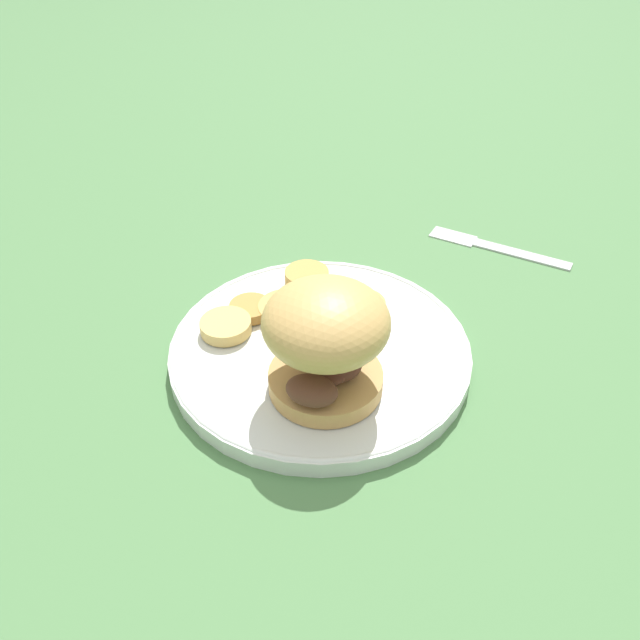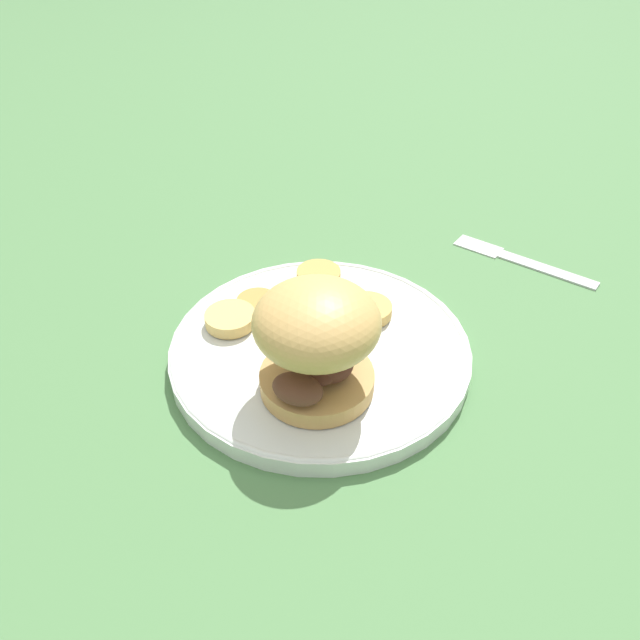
% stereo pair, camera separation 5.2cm
% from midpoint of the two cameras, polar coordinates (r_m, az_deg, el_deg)
% --- Properties ---
extents(ground_plane, '(4.00, 4.00, 0.00)m').
position_cam_midpoint_polar(ground_plane, '(0.55, -2.72, -3.49)').
color(ground_plane, '#4C7A47').
extents(dinner_plate, '(0.26, 0.26, 0.02)m').
position_cam_midpoint_polar(dinner_plate, '(0.54, -2.75, -2.78)').
color(dinner_plate, silver).
rests_on(dinner_plate, ground_plane).
extents(sandwich, '(0.10, 0.10, 0.09)m').
position_cam_midpoint_polar(sandwich, '(0.46, -2.66, -1.77)').
color(sandwich, tan).
rests_on(sandwich, dinner_plate).
extents(potato_round_0, '(0.04, 0.04, 0.01)m').
position_cam_midpoint_polar(potato_round_0, '(0.57, 1.20, 1.16)').
color(potato_round_0, tan).
rests_on(potato_round_0, dinner_plate).
extents(potato_round_1, '(0.04, 0.04, 0.01)m').
position_cam_midpoint_polar(potato_round_1, '(0.57, -9.00, 0.92)').
color(potato_round_1, '#BC8942').
rests_on(potato_round_1, dinner_plate).
extents(potato_round_2, '(0.05, 0.05, 0.01)m').
position_cam_midpoint_polar(potato_round_2, '(0.56, -11.20, -0.50)').
color(potato_round_2, '#DBB766').
rests_on(potato_round_2, dinner_plate).
extents(potato_round_3, '(0.04, 0.04, 0.01)m').
position_cam_midpoint_polar(potato_round_3, '(0.60, -3.69, 3.82)').
color(potato_round_3, tan).
rests_on(potato_round_3, dinner_plate).
extents(potato_round_4, '(0.05, 0.05, 0.01)m').
position_cam_midpoint_polar(potato_round_4, '(0.57, -5.76, 0.87)').
color(potato_round_4, tan).
rests_on(potato_round_4, dinner_plate).
extents(potato_round_5, '(0.05, 0.05, 0.01)m').
position_cam_midpoint_polar(potato_round_5, '(0.57, -1.98, 1.49)').
color(potato_round_5, tan).
rests_on(potato_round_5, dinner_plate).
extents(fork, '(0.15, 0.07, 0.00)m').
position_cam_midpoint_polar(fork, '(0.71, 13.81, 6.42)').
color(fork, silver).
rests_on(fork, ground_plane).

